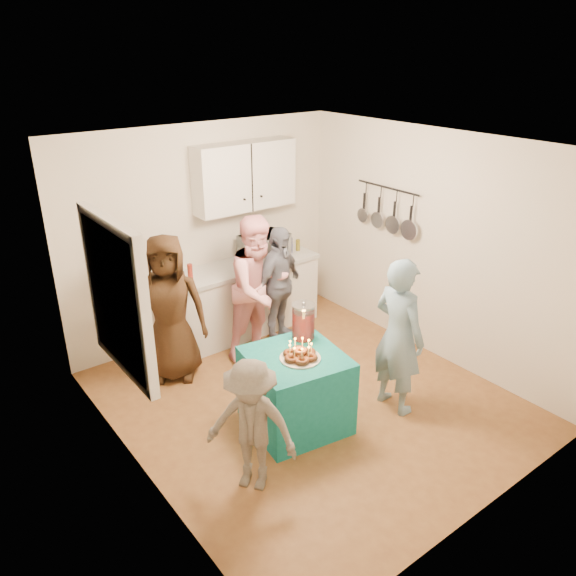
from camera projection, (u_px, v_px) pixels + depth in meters
floor at (308, 400)px, 5.84m from camera, size 4.00×4.00×0.00m
ceiling at (313, 146)px, 4.79m from camera, size 4.00×4.00×0.00m
back_wall at (205, 233)px, 6.77m from camera, size 3.60×3.60×0.00m
left_wall at (130, 342)px, 4.31m from camera, size 4.00×4.00×0.00m
right_wall at (434, 247)px, 6.32m from camera, size 4.00×4.00×0.00m
window_night at (115, 298)px, 4.45m from camera, size 0.04×1.00×1.20m
counter at (235, 302)px, 7.01m from camera, size 2.20×0.58×0.86m
countertop at (234, 269)px, 6.83m from camera, size 2.24×0.62×0.05m
upper_cabinet at (245, 176)px, 6.68m from camera, size 1.30×0.30×0.80m
pot_rack at (385, 209)px, 6.66m from camera, size 0.12×1.00×0.60m
microwave at (264, 247)px, 7.01m from camera, size 0.60×0.43×0.32m
party_table at (296, 390)px, 5.33m from camera, size 0.97×0.97×0.76m
donut_cake at (300, 350)px, 5.09m from camera, size 0.38×0.38×0.18m
punch_jar at (303, 322)px, 5.43m from camera, size 0.22×0.22×0.34m
man_birthday at (399, 336)px, 5.43m from camera, size 0.39×0.59×1.60m
woman_back_left at (169, 309)px, 5.95m from camera, size 0.96×0.87×1.64m
woman_back_center at (259, 288)px, 6.37m from camera, size 0.89×0.73×1.70m
woman_back_right at (279, 286)px, 6.73m from camera, size 0.93×0.64×1.47m
child_near_left at (251, 426)px, 4.49m from camera, size 0.81×0.88×1.19m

